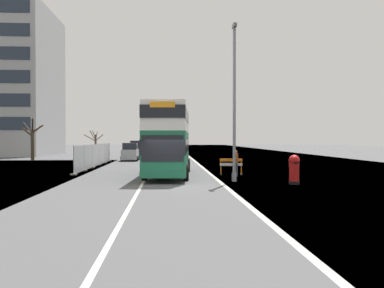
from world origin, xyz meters
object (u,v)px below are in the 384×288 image
lamppost_foreground (234,107)px  car_receding_mid (137,150)px  roadworks_barrier (231,165)px  car_oncoming_near (130,152)px  red_pillar_postbox (294,168)px  double_decker_bus (169,139)px  pedestrian_at_kerb (236,163)px

lamppost_foreground → car_receding_mid: size_ratio=2.41×
roadworks_barrier → car_oncoming_near: size_ratio=0.41×
red_pillar_postbox → lamppost_foreground: bearing=151.4°
double_decker_bus → pedestrian_at_kerb: double_decker_bus is taller
red_pillar_postbox → pedestrian_at_kerb: size_ratio=0.93×
double_decker_bus → car_oncoming_near: (-4.39, 18.31, -1.56)m
double_decker_bus → pedestrian_at_kerb: bearing=-15.2°
double_decker_bus → lamppost_foreground: 6.02m
roadworks_barrier → pedestrian_at_kerb: pedestrian_at_kerb is taller
car_receding_mid → red_pillar_postbox: bearing=-70.6°
car_oncoming_near → red_pillar_postbox: bearing=-64.9°
lamppost_foreground → pedestrian_at_kerb: lamppost_foreground is taller
red_pillar_postbox → pedestrian_at_kerb: 5.30m
pedestrian_at_kerb → lamppost_foreground: bearing=-101.3°
double_decker_bus → roadworks_barrier: bearing=0.2°
red_pillar_postbox → roadworks_barrier: 6.46m
double_decker_bus → roadworks_barrier: double_decker_bus is taller
lamppost_foreground → car_oncoming_near: lamppost_foreground is taller
double_decker_bus → roadworks_barrier: size_ratio=7.10×
car_receding_mid → lamppost_foreground: bearing=-75.0°
lamppost_foreground → car_receding_mid: lamppost_foreground is taller
double_decker_bus → red_pillar_postbox: (6.95, -5.89, -1.62)m
roadworks_barrier → car_receding_mid: 27.13m
double_decker_bus → car_receding_mid: size_ratio=2.95×
red_pillar_postbox → double_decker_bus: bearing=139.7°
double_decker_bus → lamppost_foreground: bearing=-47.5°
lamppost_foreground → pedestrian_at_kerb: (0.60, 3.00, -3.54)m
double_decker_bus → lamppost_foreground: (3.86, -4.21, 1.91)m
red_pillar_postbox → roadworks_barrier: red_pillar_postbox is taller
car_receding_mid → car_oncoming_near: bearing=-91.7°
car_receding_mid → double_decker_bus: bearing=-80.8°
lamppost_foreground → red_pillar_postbox: bearing=-28.6°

